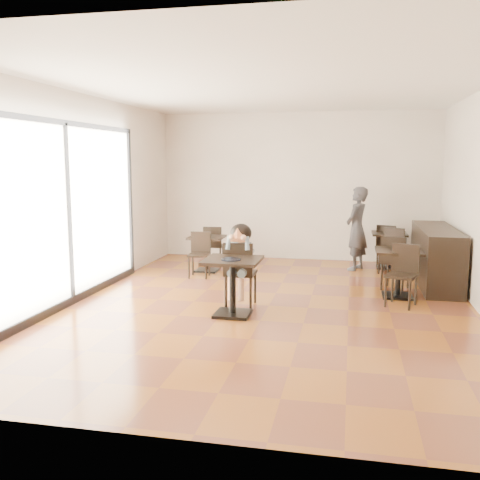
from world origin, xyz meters
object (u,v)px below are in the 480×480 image
(cafe_table_left, at_px, (207,254))
(chair_back_a, at_px, (388,245))
(cafe_table_mid, at_px, (398,274))
(chair_left_b, at_px, (199,255))
(chair_mid_b, at_px, (401,276))
(chair_back_b, at_px, (391,251))
(chair_mid_a, at_px, (396,262))
(adult_patron, at_px, (357,229))
(child_table, at_px, (233,287))
(chair_left_a, at_px, (214,246))
(cafe_table_back, at_px, (389,250))
(child_chair, at_px, (241,273))
(child, at_px, (241,265))

(cafe_table_left, bearing_deg, chair_back_a, 19.33)
(cafe_table_mid, height_order, chair_left_b, chair_left_b)
(chair_back_a, bearing_deg, chair_left_b, 49.02)
(cafe_table_left, bearing_deg, chair_mid_b, -28.21)
(chair_back_a, bearing_deg, cafe_table_mid, 111.95)
(chair_back_b, bearing_deg, chair_mid_a, -68.23)
(adult_patron, relative_size, chair_back_b, 1.90)
(child_table, bearing_deg, chair_back_b, 55.01)
(adult_patron, xyz_separation_m, chair_left_a, (-2.87, -0.20, -0.41))
(cafe_table_back, distance_m, chair_back_b, 0.55)
(chair_mid_a, bearing_deg, chair_back_a, -70.24)
(chair_mid_b, bearing_deg, chair_back_a, 109.84)
(child_table, relative_size, child_chair, 0.83)
(cafe_table_mid, relative_size, chair_mid_a, 0.83)
(child_chair, distance_m, chair_left_b, 2.12)
(child_chair, bearing_deg, cafe_table_mid, -157.27)
(cafe_table_left, height_order, chair_mid_b, chair_mid_b)
(chair_mid_a, relative_size, chair_back_b, 1.06)
(cafe_table_mid, height_order, chair_mid_a, chair_mid_a)
(child_table, bearing_deg, child_chair, 90.00)
(child_chair, xyz_separation_m, cafe_table_mid, (2.35, 0.99, -0.11))
(cafe_table_mid, xyz_separation_m, chair_back_b, (0.01, 1.84, 0.05))
(child, distance_m, chair_mid_a, 2.81)
(child_chair, relative_size, chair_back_b, 1.12)
(chair_left_a, xyz_separation_m, chair_back_a, (3.52, 0.68, 0.02))
(child, height_order, chair_left_b, child)
(chair_left_a, bearing_deg, child_table, 104.50)
(chair_left_a, bearing_deg, chair_back_a, -173.21)
(child_chair, bearing_deg, chair_left_a, -68.01)
(child, height_order, adult_patron, adult_patron)
(cafe_table_mid, relative_size, chair_back_b, 0.88)
(chair_mid_a, bearing_deg, cafe_table_back, -70.26)
(child_chair, bearing_deg, adult_patron, -119.10)
(adult_patron, distance_m, chair_left_a, 2.91)
(cafe_table_left, bearing_deg, child_chair, -63.46)
(adult_patron, distance_m, cafe_table_mid, 2.23)
(cafe_table_back, bearing_deg, chair_left_a, -171.85)
(chair_mid_a, height_order, chair_left_a, chair_mid_a)
(chair_back_b, bearing_deg, child, -107.77)
(adult_patron, relative_size, cafe_table_back, 2.29)
(cafe_table_left, height_order, chair_back_b, chair_back_b)
(cafe_table_left, bearing_deg, chair_back_b, 8.15)
(child_table, distance_m, cafe_table_back, 4.58)
(adult_patron, relative_size, cafe_table_mid, 2.17)
(child, xyz_separation_m, adult_patron, (1.71, 3.07, 0.21))
(cafe_table_back, height_order, chair_left_a, chair_left_a)
(adult_patron, distance_m, chair_mid_b, 2.74)
(child, distance_m, adult_patron, 3.52)
(cafe_table_mid, bearing_deg, cafe_table_back, 89.81)
(chair_back_b, bearing_deg, cafe_table_mid, -68.12)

